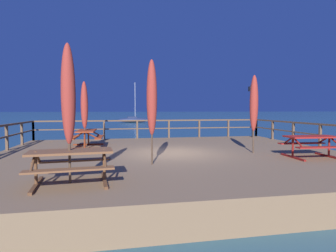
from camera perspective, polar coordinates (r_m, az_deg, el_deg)
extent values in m
plane|color=#2D5B6B|center=(11.01, 0.84, -9.53)|extent=(600.00, 600.00, 0.00)
cube|color=#846647|center=(10.93, 0.85, -7.55)|extent=(13.55, 11.45, 0.77)
cube|color=brown|center=(16.24, -3.10, 1.15)|extent=(13.25, 0.09, 0.08)
cube|color=brown|center=(16.26, -3.10, -0.51)|extent=(13.25, 0.07, 0.06)
cube|color=brown|center=(16.73, -26.20, -0.93)|extent=(0.10, 0.10, 1.05)
cube|color=brown|center=(16.33, -19.79, -0.88)|extent=(0.10, 0.10, 1.05)
cube|color=brown|center=(16.14, -13.14, -0.81)|extent=(0.10, 0.10, 1.05)
cube|color=brown|center=(16.17, -6.42, -0.74)|extent=(0.10, 0.10, 1.05)
cube|color=brown|center=(16.42, 0.18, -0.65)|extent=(0.10, 0.10, 1.05)
cube|color=brown|center=(16.88, 6.50, -0.56)|extent=(0.10, 0.10, 1.05)
cube|color=brown|center=(17.53, 12.41, -0.47)|extent=(0.10, 0.10, 1.05)
cube|color=brown|center=(18.36, 17.85, -0.38)|extent=(0.10, 0.10, 1.05)
cube|color=brown|center=(13.20, -30.49, -2.12)|extent=(0.10, 0.10, 1.05)
cube|color=brown|center=(14.95, -28.09, -1.46)|extent=(0.10, 0.10, 1.05)
cube|color=brown|center=(16.73, -26.20, -0.93)|extent=(0.10, 0.10, 1.05)
cube|color=brown|center=(13.71, 29.10, 0.31)|extent=(0.09, 11.15, 0.08)
cube|color=brown|center=(13.74, 29.05, -1.66)|extent=(0.07, 11.15, 0.06)
cube|color=brown|center=(13.74, 29.04, -1.88)|extent=(0.10, 0.10, 1.05)
cube|color=brown|center=(15.21, 24.56, -1.29)|extent=(0.10, 0.10, 1.05)
cube|color=brown|center=(16.76, 20.89, -0.79)|extent=(0.10, 0.10, 1.05)
cube|color=brown|center=(18.36, 17.85, -0.38)|extent=(0.10, 0.10, 1.05)
cube|color=maroon|center=(10.91, 27.64, -1.98)|extent=(1.79, 0.86, 0.05)
cube|color=maroon|center=(10.49, 29.36, -3.88)|extent=(1.76, 0.38, 0.04)
cube|color=maroon|center=(11.39, 25.98, -3.23)|extent=(1.76, 0.38, 0.04)
cube|color=maroon|center=(10.61, 24.46, -5.90)|extent=(0.16, 1.40, 0.06)
cylinder|color=maroon|center=(10.56, 24.50, -4.08)|extent=(0.07, 0.07, 0.74)
cylinder|color=maroon|center=(10.30, 25.36, -3.05)|extent=(0.09, 0.63, 0.37)
cylinder|color=maroon|center=(10.77, 23.74, -2.74)|extent=(0.09, 0.63, 0.37)
cube|color=maroon|center=(11.40, 30.41, -5.43)|extent=(0.16, 1.40, 0.06)
cylinder|color=maroon|center=(11.36, 30.46, -3.74)|extent=(0.07, 0.07, 0.74)
cylinder|color=maroon|center=(11.12, 31.38, -2.77)|extent=(0.09, 0.63, 0.37)
cylinder|color=maroon|center=(11.55, 29.64, -2.50)|extent=(0.09, 0.63, 0.37)
cube|color=brown|center=(6.63, -19.54, -5.04)|extent=(1.90, 0.93, 0.05)
cube|color=brown|center=(6.13, -19.79, -8.58)|extent=(1.85, 0.45, 0.04)
cube|color=brown|center=(7.23, -19.22, -6.75)|extent=(1.85, 0.45, 0.04)
cube|color=brown|center=(6.85, -25.69, -10.97)|extent=(0.21, 1.40, 0.06)
cylinder|color=brown|center=(6.77, -25.77, -8.18)|extent=(0.07, 0.07, 0.74)
cylinder|color=brown|center=(6.46, -26.24, -6.76)|extent=(0.11, 0.63, 0.37)
cylinder|color=brown|center=(7.01, -25.43, -5.96)|extent=(0.11, 0.63, 0.37)
cube|color=brown|center=(6.76, -13.05, -10.90)|extent=(0.21, 1.40, 0.06)
cylinder|color=brown|center=(6.68, -13.09, -8.08)|extent=(0.07, 0.07, 0.74)
cylinder|color=brown|center=(6.37, -12.99, -6.64)|extent=(0.11, 0.63, 0.37)
cylinder|color=brown|center=(6.92, -13.24, -5.84)|extent=(0.11, 0.63, 0.37)
cube|color=#993819|center=(12.96, -16.57, -0.93)|extent=(0.79, 1.79, 0.05)
cube|color=#993819|center=(12.93, -14.08, -2.24)|extent=(0.31, 1.78, 0.04)
cube|color=#993819|center=(13.06, -18.99, -2.27)|extent=(0.31, 1.78, 0.04)
cube|color=maroon|center=(12.33, -16.90, -4.47)|extent=(1.40, 0.10, 0.06)
cylinder|color=maroon|center=(12.29, -16.93, -2.90)|extent=(0.07, 0.07, 0.74)
cylinder|color=maroon|center=(12.24, -15.65, -1.87)|extent=(0.63, 0.07, 0.37)
cylinder|color=maroon|center=(12.31, -18.24, -1.89)|extent=(0.63, 0.07, 0.37)
cube|color=maroon|center=(13.73, -16.18, -3.67)|extent=(1.40, 0.10, 0.06)
cylinder|color=maroon|center=(13.69, -16.20, -2.25)|extent=(0.07, 0.07, 0.74)
cylinder|color=maroon|center=(13.64, -15.05, -1.33)|extent=(0.63, 0.07, 0.37)
cylinder|color=maroon|center=(13.70, -17.38, -1.35)|extent=(0.63, 0.07, 0.37)
cylinder|color=#4C3828|center=(11.16, 17.38, 1.93)|extent=(0.06, 0.06, 2.86)
ellipsoid|color=#A33328|center=(11.16, 17.42, 4.53)|extent=(0.32, 0.32, 2.18)
cylinder|color=maroon|center=(11.16, 17.41, 3.69)|extent=(0.21, 0.21, 0.05)
cone|color=#4C3828|center=(11.22, 17.52, 9.61)|extent=(0.10, 0.10, 0.14)
cylinder|color=#4C3828|center=(6.63, -19.92, 1.64)|extent=(0.06, 0.06, 3.02)
ellipsoid|color=#A33328|center=(6.64, -20.01, 6.25)|extent=(0.32, 0.32, 2.30)
cylinder|color=maroon|center=(6.63, -19.98, 4.77)|extent=(0.21, 0.21, 0.05)
cone|color=#4C3828|center=(6.78, -20.20, 15.12)|extent=(0.10, 0.10, 0.14)
cylinder|color=#4C3828|center=(12.91, -16.95, 1.98)|extent=(0.06, 0.06, 2.80)
ellipsoid|color=#A33328|center=(12.91, -16.98, 4.18)|extent=(0.32, 0.32, 2.13)
cylinder|color=maroon|center=(12.91, -16.97, 3.48)|extent=(0.21, 0.21, 0.05)
cone|color=#4C3828|center=(12.96, -17.06, 8.50)|extent=(0.10, 0.10, 0.14)
cylinder|color=#4C3828|center=(8.43, -3.37, 2.26)|extent=(0.06, 0.06, 3.05)
ellipsoid|color=#A33328|center=(8.43, -3.39, 5.93)|extent=(0.32, 0.32, 2.31)
cylinder|color=maroon|center=(8.43, -3.38, 4.75)|extent=(0.21, 0.21, 0.05)
cone|color=#4C3828|center=(8.54, -3.41, 13.01)|extent=(0.10, 0.10, 0.14)
cylinder|color=black|center=(17.58, 17.20, 2.97)|extent=(0.09, 0.09, 3.20)
cylinder|color=black|center=(17.37, 17.04, 7.99)|extent=(0.42, 0.44, 0.06)
cube|color=black|center=(17.09, 16.77, 7.40)|extent=(0.20, 0.20, 0.28)
sphere|color=#F4E08C|center=(17.09, 16.77, 7.40)|extent=(0.14, 0.14, 0.14)
ellipsoid|color=navy|center=(53.62, -7.15, 1.25)|extent=(6.00, 1.69, 0.90)
cube|color=#202949|center=(53.58, -7.47, 1.77)|extent=(1.80, 1.09, 0.36)
cylinder|color=silver|center=(53.63, -6.86, 5.28)|extent=(0.10, 0.10, 7.00)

